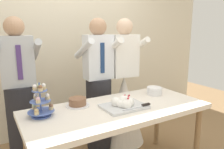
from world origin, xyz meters
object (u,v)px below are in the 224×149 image
cupcake_stand (41,103)px  main_cake_tray (124,104)px  person_groom (99,92)px  person_bride (124,101)px  dessert_table (118,114)px  person_guest (21,101)px  plate_stack (154,91)px  round_cake (78,102)px

cupcake_stand → main_cake_tray: 0.77m
person_groom → person_bride: (0.35, -0.04, -0.16)m
dessert_table → person_guest: size_ratio=1.08×
person_groom → person_bride: same height
main_cake_tray → cupcake_stand: bearing=165.3°
plate_stack → person_guest: size_ratio=0.11×
main_cake_tray → plate_stack: size_ratio=2.43×
plate_stack → dessert_table: bearing=-166.4°
plate_stack → person_bride: size_ratio=0.11×
dessert_table → cupcake_stand: bearing=167.3°
plate_stack → person_groom: bearing=132.6°
dessert_table → person_bride: (0.48, 0.61, -0.12)m
person_bride → person_guest: size_ratio=1.00×
plate_stack → person_bride: person_bride is taller
main_cake_tray → plate_stack: main_cake_tray is taller
plate_stack → person_groom: person_groom is taller
person_guest → person_groom: bearing=-8.0°
person_groom → person_bride: size_ratio=1.00×
person_groom → person_bride: bearing=-7.2°
dessert_table → plate_stack: size_ratio=10.05×
dessert_table → plate_stack: (0.60, 0.14, 0.12)m
dessert_table → person_bride: 0.79m
main_cake_tray → plate_stack: 0.58m
person_groom → person_guest: same height
cupcake_stand → round_cake: cupcake_stand is taller
cupcake_stand → person_guest: size_ratio=0.18×
plate_stack → person_bride: bearing=104.1°
main_cake_tray → person_groom: size_ratio=0.26×
main_cake_tray → round_cake: (-0.37, 0.28, -0.00)m
plate_stack → round_cake: (-0.92, 0.10, -0.01)m
person_bride → round_cake: bearing=-155.2°
cupcake_stand → main_cake_tray: (0.74, -0.20, -0.08)m
main_cake_tray → round_cake: bearing=143.0°
cupcake_stand → person_guest: 0.65m
person_bride → person_guest: (-1.26, 0.17, 0.16)m
dessert_table → person_guest: person_guest is taller
round_cake → person_guest: (-0.46, 0.54, -0.07)m
cupcake_stand → person_groom: (0.82, 0.50, -0.15)m
main_cake_tray → dessert_table: bearing=141.0°
round_cake → person_groom: size_ratio=0.14×
main_cake_tray → person_bride: bearing=56.3°
person_guest → cupcake_stand: bearing=-82.5°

